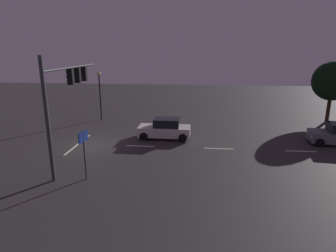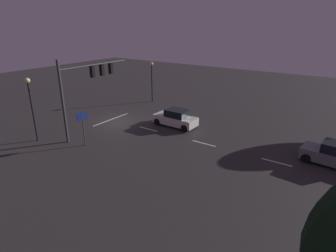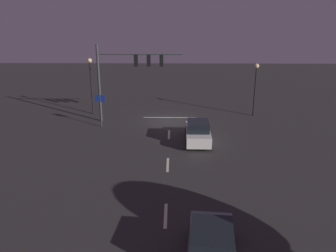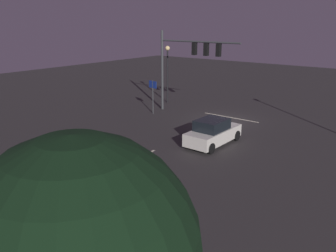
# 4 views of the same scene
# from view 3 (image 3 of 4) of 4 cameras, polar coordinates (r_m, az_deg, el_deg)

# --- Properties ---
(ground_plane) EXTENTS (80.00, 80.00, 0.00)m
(ground_plane) POSITION_cam_3_polar(r_m,az_deg,el_deg) (32.07, 0.26, 0.93)
(ground_plane) COLOR #2D2B2B
(traffic_signal_assembly) EXTENTS (7.58, 0.47, 6.95)m
(traffic_signal_assembly) POSITION_cam_3_polar(r_m,az_deg,el_deg) (31.03, -6.55, 9.45)
(traffic_signal_assembly) COLOR #383A3D
(traffic_signal_assembly) RESTS_ON ground_plane
(lane_dash_far) EXTENTS (0.16, 2.20, 0.01)m
(lane_dash_far) POSITION_cam_3_polar(r_m,az_deg,el_deg) (28.27, 0.16, -1.42)
(lane_dash_far) COLOR beige
(lane_dash_far) RESTS_ON ground_plane
(lane_dash_mid) EXTENTS (0.16, 2.20, 0.01)m
(lane_dash_mid) POSITION_cam_3_polar(r_m,az_deg,el_deg) (22.69, -0.05, -6.42)
(lane_dash_mid) COLOR beige
(lane_dash_mid) RESTS_ON ground_plane
(lane_dash_near) EXTENTS (0.16, 2.20, 0.01)m
(lane_dash_near) POSITION_cam_3_polar(r_m,az_deg,el_deg) (17.40, -0.39, -14.57)
(lane_dash_near) COLOR beige
(lane_dash_near) RESTS_ON ground_plane
(stop_bar) EXTENTS (5.00, 0.16, 0.01)m
(stop_bar) POSITION_cam_3_polar(r_m,az_deg,el_deg) (32.98, 0.28, 1.42)
(stop_bar) COLOR beige
(stop_bar) RESTS_ON ground_plane
(car_approaching) EXTENTS (1.96, 4.39, 1.70)m
(car_approaching) POSITION_cam_3_polar(r_m,az_deg,el_deg) (26.47, 4.96, -1.03)
(car_approaching) COLOR silver
(car_approaching) RESTS_ON ground_plane
(car_distant) EXTENTS (2.27, 4.50, 1.70)m
(car_distant) POSITION_cam_3_polar(r_m,az_deg,el_deg) (14.17, 7.19, -19.33)
(car_distant) COLOR slate
(car_distant) RESTS_ON ground_plane
(street_lamp_left_kerb) EXTENTS (0.44, 0.44, 5.04)m
(street_lamp_left_kerb) POSITION_cam_3_polar(r_m,az_deg,el_deg) (33.84, 14.31, 7.43)
(street_lamp_left_kerb) COLOR black
(street_lamp_left_kerb) RESTS_ON ground_plane
(street_lamp_right_kerb) EXTENTS (0.44, 0.44, 5.46)m
(street_lamp_right_kerb) POSITION_cam_3_polar(r_m,az_deg,el_deg) (34.26, -12.67, 8.10)
(street_lamp_right_kerb) COLOR black
(street_lamp_right_kerb) RESTS_ON ground_plane
(route_sign) EXTENTS (0.90, 0.20, 2.89)m
(route_sign) POSITION_cam_3_polar(r_m,az_deg,el_deg) (30.23, -11.14, 3.63)
(route_sign) COLOR #383A3D
(route_sign) RESTS_ON ground_plane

